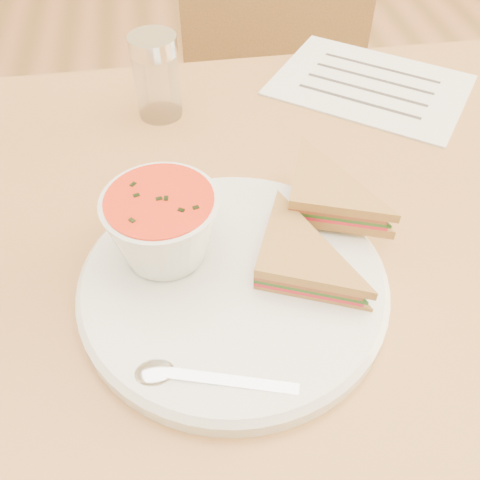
{
  "coord_description": "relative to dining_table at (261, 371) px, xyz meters",
  "views": [
    {
      "loc": [
        -0.1,
        -0.43,
        1.18
      ],
      "look_at": [
        -0.05,
        -0.09,
        0.8
      ],
      "focal_mm": 40.0,
      "sensor_mm": 36.0,
      "label": 1
    }
  ],
  "objects": [
    {
      "name": "soup_bowl",
      "position": [
        -0.12,
        -0.06,
        0.43
      ],
      "size": [
        0.11,
        0.11,
        0.08
      ],
      "primitive_type": null,
      "rotation": [
        0.0,
        0.0,
        0.02
      ],
      "color": "white",
      "rests_on": "plate"
    },
    {
      "name": "plate",
      "position": [
        -0.06,
        -0.11,
        0.38
      ],
      "size": [
        0.39,
        0.39,
        0.02
      ],
      "primitive_type": null,
      "rotation": [
        0.0,
        0.0,
        -0.32
      ],
      "color": "white",
      "rests_on": "dining_table"
    },
    {
      "name": "dining_table",
      "position": [
        0.0,
        0.0,
        0.0
      ],
      "size": [
        1.0,
        0.7,
        0.75
      ],
      "primitive_type": null,
      "color": "#9F6C31",
      "rests_on": "floor"
    },
    {
      "name": "sandwich_half_b",
      "position": [
        0.01,
        -0.05,
        0.42
      ],
      "size": [
        0.14,
        0.14,
        0.03
      ],
      "primitive_type": null,
      "rotation": [
        0.0,
        0.0,
        -0.35
      ],
      "color": "#BA8E41",
      "rests_on": "plate"
    },
    {
      "name": "sandwich_half_a",
      "position": [
        -0.04,
        -0.13,
        0.41
      ],
      "size": [
        0.15,
        0.15,
        0.03
      ],
      "primitive_type": null,
      "rotation": [
        0.0,
        0.0,
        -0.4
      ],
      "color": "#BA8E41",
      "rests_on": "plate"
    },
    {
      "name": "spoon",
      "position": [
        -0.09,
        -0.21,
        0.4
      ],
      "size": [
        0.18,
        0.08,
        0.01
      ],
      "primitive_type": null,
      "rotation": [
        0.0,
        0.0,
        -0.28
      ],
      "color": "silver",
      "rests_on": "plate"
    },
    {
      "name": "floor",
      "position": [
        0.0,
        0.0,
        -0.38
      ],
      "size": [
        5.0,
        6.0,
        0.01
      ],
      "primitive_type": "cube",
      "color": "brown",
      "rests_on": "ground"
    },
    {
      "name": "condiment_shaker",
      "position": [
        -0.11,
        0.22,
        0.43
      ],
      "size": [
        0.07,
        0.07,
        0.11
      ],
      "primitive_type": null,
      "rotation": [
        0.0,
        0.0,
        -0.04
      ],
      "color": "silver",
      "rests_on": "dining_table"
    },
    {
      "name": "paper_menu",
      "position": [
        0.2,
        0.24,
        0.38
      ],
      "size": [
        0.34,
        0.32,
        0.0
      ],
      "primitive_type": null,
      "rotation": [
        0.0,
        0.0,
        -0.65
      ],
      "color": "white",
      "rests_on": "dining_table"
    },
    {
      "name": "chair_far",
      "position": [
        0.15,
        0.49,
        0.1
      ],
      "size": [
        0.43,
        0.43,
        0.94
      ],
      "primitive_type": null,
      "rotation": [
        0.0,
        0.0,
        3.11
      ],
      "color": "brown",
      "rests_on": "floor"
    }
  ]
}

